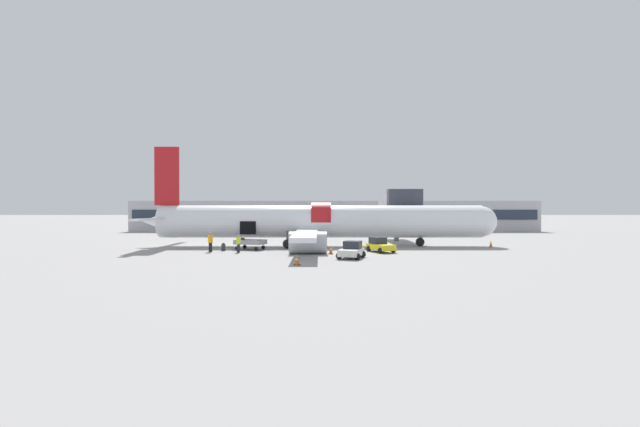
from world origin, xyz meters
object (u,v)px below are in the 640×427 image
object	(u,v)px
ground_crew_loader_a	(292,240)
suitcase_on_tarmac_upright	(221,248)
baggage_tug_lead	(378,246)
ground_crew_driver	(236,243)
airplane	(315,222)
baggage_tug_mid	(350,251)
baggage_cart_loading	(249,244)
ground_crew_loader_b	(208,242)

from	to	relation	value
ground_crew_loader_a	suitcase_on_tarmac_upright	distance (m)	7.12
baggage_tug_lead	ground_crew_driver	bearing A→B (deg)	-178.12
airplane	baggage_tug_mid	world-z (taller)	airplane
baggage_tug_mid	baggage_cart_loading	xyz separation A→B (m)	(-9.58, 7.43, -0.08)
airplane	baggage_cart_loading	xyz separation A→B (m)	(-6.58, -3.87, -2.11)
airplane	ground_crew_driver	world-z (taller)	airplane
suitcase_on_tarmac_upright	baggage_cart_loading	bearing A→B (deg)	24.65
baggage_tug_lead	ground_crew_loader_a	xyz separation A→B (m)	(-8.44, 3.23, 0.30)
ground_crew_driver	suitcase_on_tarmac_upright	xyz separation A→B (m)	(-1.78, 1.58, -0.55)
ground_crew_loader_a	suitcase_on_tarmac_upright	bearing A→B (deg)	-162.91
ground_crew_driver	suitcase_on_tarmac_upright	bearing A→B (deg)	138.31
ground_crew_loader_a	ground_crew_driver	xyz separation A→B (m)	(-5.01, -3.67, -0.04)
airplane	baggage_cart_loading	bearing A→B (deg)	-149.57
airplane	suitcase_on_tarmac_upright	world-z (taller)	airplane
baggage_tug_mid	ground_crew_loader_b	world-z (taller)	ground_crew_loader_b
ground_crew_loader_a	ground_crew_loader_b	distance (m)	8.39
airplane	ground_crew_driver	distance (m)	10.05
airplane	ground_crew_loader_a	distance (m)	4.16
baggage_tug_lead	ground_crew_driver	world-z (taller)	ground_crew_driver
suitcase_on_tarmac_upright	baggage_tug_mid	bearing A→B (deg)	-27.32
baggage_tug_lead	baggage_cart_loading	xyz separation A→B (m)	(-12.67, 2.31, -0.07)
baggage_cart_loading	ground_crew_loader_a	xyz separation A→B (m)	(4.23, 0.92, 0.37)
ground_crew_loader_a	ground_crew_driver	distance (m)	6.21
baggage_tug_mid	ground_crew_loader_b	bearing A→B (deg)	158.22
baggage_cart_loading	ground_crew_loader_b	xyz separation A→B (m)	(-3.56, -2.18, 0.43)
ground_crew_driver	airplane	bearing A→B (deg)	41.98
airplane	ground_crew_loader_a	bearing A→B (deg)	-128.53
airplane	ground_crew_driver	xyz separation A→B (m)	(-7.36, -6.62, -1.79)
ground_crew_driver	ground_crew_loader_a	bearing A→B (deg)	36.22
baggage_tug_mid	suitcase_on_tarmac_upright	bearing A→B (deg)	152.68
airplane	baggage_tug_mid	size ratio (longest dim) A/B	11.90
baggage_tug_mid	ground_crew_driver	bearing A→B (deg)	155.66
baggage_tug_lead	baggage_cart_loading	size ratio (longest dim) A/B	0.87
baggage_tug_mid	suitcase_on_tarmac_upright	xyz separation A→B (m)	(-12.13, 6.26, -0.29)
baggage_tug_lead	baggage_tug_mid	distance (m)	5.98
baggage_tug_mid	baggage_cart_loading	bearing A→B (deg)	142.18
baggage_cart_loading	suitcase_on_tarmac_upright	distance (m)	2.81
baggage_tug_mid	baggage_cart_loading	size ratio (longest dim) A/B	0.82
ground_crew_loader_a	suitcase_on_tarmac_upright	xyz separation A→B (m)	(-6.78, -2.09, -0.59)
baggage_tug_mid	ground_crew_loader_a	xyz separation A→B (m)	(-5.35, 8.35, 0.29)
baggage_tug_lead	ground_crew_loader_b	xyz separation A→B (m)	(-16.23, 0.13, 0.36)
baggage_tug_lead	suitcase_on_tarmac_upright	world-z (taller)	baggage_tug_lead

